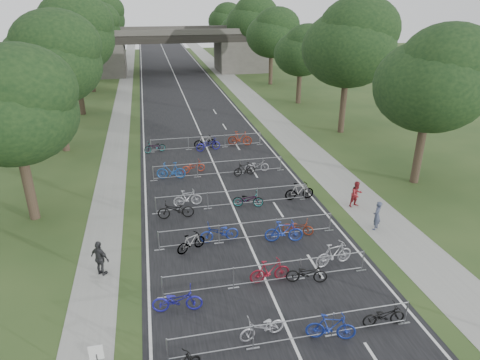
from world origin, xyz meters
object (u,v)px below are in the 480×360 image
object	(u,v)px
overpass_bridge	(172,51)
pedestrian_c	(100,259)
pedestrian_a	(377,216)
pedestrian_b	(357,194)
park_sign	(97,359)

from	to	relation	value
overpass_bridge	pedestrian_c	world-z (taller)	overpass_bridge
pedestrian_a	pedestrian_b	world-z (taller)	pedestrian_a
park_sign	overpass_bridge	bearing A→B (deg)	83.74
park_sign	pedestrian_c	xyz separation A→B (m)	(-0.47, 6.49, -0.40)
park_sign	pedestrian_a	distance (m)	15.90
park_sign	pedestrian_c	size ratio (longest dim) A/B	1.05
park_sign	pedestrian_a	bearing A→B (deg)	28.63
pedestrian_a	pedestrian_b	size ratio (longest dim) A/B	1.03
pedestrian_b	pedestrian_c	world-z (taller)	pedestrian_c
park_sign	pedestrian_a	size ratio (longest dim) A/B	1.09
park_sign	pedestrian_b	distance (m)	17.56
pedestrian_b	overpass_bridge	bearing A→B (deg)	84.65
overpass_bridge	pedestrian_c	xyz separation A→B (m)	(-7.27, -55.51, -2.66)
pedestrian_a	pedestrian_c	world-z (taller)	pedestrian_c
overpass_bridge	pedestrian_b	xyz separation A→B (m)	(7.33, -51.59, -2.72)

